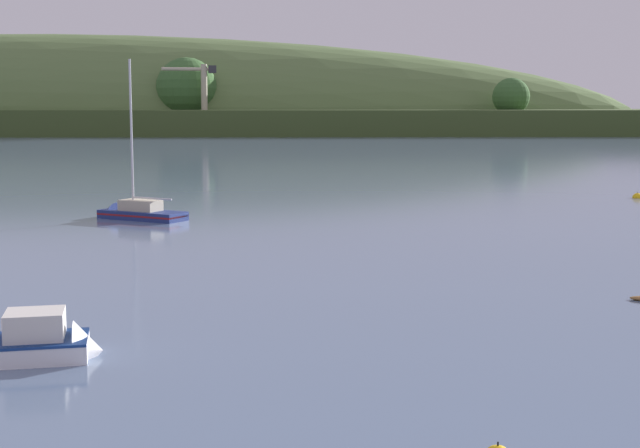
# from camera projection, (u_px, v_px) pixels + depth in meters

# --- Properties ---
(far_shoreline_hill) EXTENTS (437.45, 106.26, 52.16)m
(far_shoreline_hill) POSITION_uv_depth(u_px,v_px,m) (57.00, 130.00, 248.70)
(far_shoreline_hill) COLOR #3C4E24
(far_shoreline_hill) RESTS_ON ground
(dockside_crane) EXTENTS (12.46, 4.68, 16.52)m
(dockside_crane) POSITION_uv_depth(u_px,v_px,m) (203.00, 102.00, 212.59)
(dockside_crane) COLOR #4C4C51
(dockside_crane) RESTS_ON ground
(sailboat_near_mooring) EXTENTS (6.74, 4.65, 11.09)m
(sailboat_near_mooring) POSITION_uv_depth(u_px,v_px,m) (134.00, 216.00, 58.71)
(sailboat_near_mooring) COLOR navy
(sailboat_near_mooring) RESTS_ON ground
(fishing_boat_moored) EXTENTS (5.99, 3.27, 3.42)m
(fishing_boat_moored) POSITION_uv_depth(u_px,v_px,m) (16.00, 350.00, 26.25)
(fishing_boat_moored) COLOR white
(fishing_boat_moored) RESTS_ON ground
(mooring_buoy_foreground) EXTENTS (0.78, 0.78, 0.86)m
(mooring_buoy_foreground) POSITION_uv_depth(u_px,v_px,m) (637.00, 198.00, 71.79)
(mooring_buoy_foreground) COLOR yellow
(mooring_buoy_foreground) RESTS_ON ground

